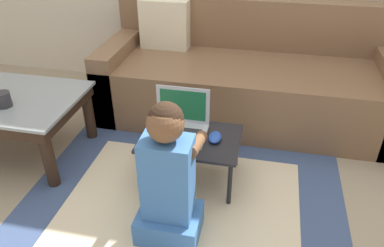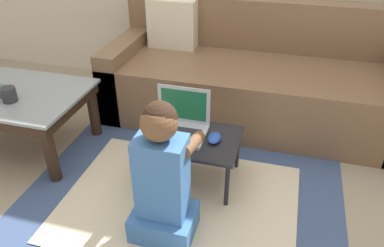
{
  "view_description": "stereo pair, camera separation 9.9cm",
  "coord_description": "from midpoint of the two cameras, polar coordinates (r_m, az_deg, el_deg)",
  "views": [
    {
      "loc": [
        0.37,
        -1.57,
        1.45
      ],
      "look_at": [
        -0.0,
        0.16,
        0.35
      ],
      "focal_mm": 35.0,
      "sensor_mm": 36.0,
      "label": 1
    },
    {
      "loc": [
        0.46,
        -1.54,
        1.45
      ],
      "look_at": [
        -0.0,
        0.16,
        0.35
      ],
      "focal_mm": 35.0,
      "sensor_mm": 36.0,
      "label": 2
    }
  ],
  "objects": [
    {
      "name": "couch",
      "position": [
        2.79,
        10.11,
        6.59
      ],
      "size": [
        2.06,
        0.84,
        0.79
      ],
      "color": "brown",
      "rests_on": "ground_plane"
    },
    {
      "name": "person_seated",
      "position": [
        1.72,
        -2.84,
        -8.42
      ],
      "size": [
        0.3,
        0.4,
        0.73
      ],
      "color": "#3D70B2",
      "rests_on": "ground_plane"
    },
    {
      "name": "laptop",
      "position": [
        2.09,
        -0.54,
        -0.42
      ],
      "size": [
        0.31,
        0.23,
        0.24
      ],
      "color": "#B7BCC6",
      "rests_on": "laptop_desk"
    },
    {
      "name": "area_rug",
      "position": [
        2.09,
        -0.62,
        -11.91
      ],
      "size": [
        1.74,
        1.29,
        0.01
      ],
      "color": "#3D517A",
      "rests_on": "ground_plane"
    },
    {
      "name": "laptop_desk",
      "position": [
        2.09,
        0.97,
        -2.84
      ],
      "size": [
        0.55,
        0.39,
        0.29
      ],
      "color": "black",
      "rests_on": "ground_plane"
    },
    {
      "name": "ground_plane",
      "position": [
        2.17,
        0.25,
        -10.1
      ],
      "size": [
        16.0,
        16.0,
        0.0
      ],
      "primitive_type": "plane",
      "color": "gray"
    },
    {
      "name": "coffee_table",
      "position": [
        2.57,
        -24.56,
        3.14
      ],
      "size": [
        0.9,
        0.62,
        0.4
      ],
      "color": "gray",
      "rests_on": "ground_plane"
    },
    {
      "name": "computer_mouse",
      "position": [
        2.04,
        4.82,
        -2.23
      ],
      "size": [
        0.07,
        0.11,
        0.03
      ],
      "color": "#234CB2",
      "rests_on": "laptop_desk"
    },
    {
      "name": "cup_on_table",
      "position": [
        2.4,
        -25.06,
        4.0
      ],
      "size": [
        0.09,
        0.09,
        0.09
      ],
      "color": "#2D2D33",
      "rests_on": "coffee_table"
    }
  ]
}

